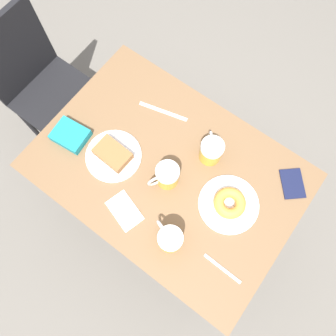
{
  "coord_description": "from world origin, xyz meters",
  "views": [
    {
      "loc": [
        -0.34,
        -0.25,
        2.03
      ],
      "look_at": [
        0.0,
        0.0,
        0.75
      ],
      "focal_mm": 35.0,
      "sensor_mm": 36.0,
      "label": 1
    }
  ],
  "objects_px": {
    "chair": "(37,79)",
    "passport_near_edge": "(292,184)",
    "plate_with_cake": "(113,155)",
    "fork": "(222,269)",
    "knife": "(163,111)",
    "beer_mug_center": "(170,239)",
    "blue_pouch": "(70,135)",
    "beer_mug_right": "(167,176)",
    "napkin_folded": "(125,211)",
    "plate_with_donut": "(229,204)",
    "beer_mug_left": "(211,150)"
  },
  "relations": [
    {
      "from": "chair",
      "to": "passport_near_edge",
      "type": "xyz_separation_m",
      "value": [
        0.21,
        -1.34,
        0.19
      ]
    },
    {
      "from": "plate_with_cake",
      "to": "fork",
      "type": "relative_size",
      "value": 1.42
    },
    {
      "from": "knife",
      "to": "beer_mug_center",
      "type": "bearing_deg",
      "value": -140.67
    },
    {
      "from": "blue_pouch",
      "to": "chair",
      "type": "bearing_deg",
      "value": 69.86
    },
    {
      "from": "beer_mug_right",
      "to": "passport_near_edge",
      "type": "relative_size",
      "value": 0.83
    },
    {
      "from": "beer_mug_right",
      "to": "napkin_folded",
      "type": "height_order",
      "value": "beer_mug_right"
    },
    {
      "from": "beer_mug_right",
      "to": "plate_with_donut",
      "type": "bearing_deg",
      "value": -76.59
    },
    {
      "from": "beer_mug_center",
      "to": "blue_pouch",
      "type": "bearing_deg",
      "value": 80.44
    },
    {
      "from": "passport_near_edge",
      "to": "beer_mug_left",
      "type": "bearing_deg",
      "value": 105.99
    },
    {
      "from": "napkin_folded",
      "to": "knife",
      "type": "bearing_deg",
      "value": 17.57
    },
    {
      "from": "beer_mug_center",
      "to": "blue_pouch",
      "type": "relative_size",
      "value": 0.86
    },
    {
      "from": "chair",
      "to": "blue_pouch",
      "type": "height_order",
      "value": "chair"
    },
    {
      "from": "napkin_folded",
      "to": "plate_with_cake",
      "type": "bearing_deg",
      "value": 49.99
    },
    {
      "from": "beer_mug_center",
      "to": "beer_mug_right",
      "type": "distance_m",
      "value": 0.25
    },
    {
      "from": "beer_mug_right",
      "to": "knife",
      "type": "distance_m",
      "value": 0.32
    },
    {
      "from": "chair",
      "to": "fork",
      "type": "height_order",
      "value": "chair"
    },
    {
      "from": "fork",
      "to": "blue_pouch",
      "type": "bearing_deg",
      "value": 85.33
    },
    {
      "from": "chair",
      "to": "knife",
      "type": "bearing_deg",
      "value": -77.19
    },
    {
      "from": "beer_mug_right",
      "to": "fork",
      "type": "relative_size",
      "value": 0.76
    },
    {
      "from": "beer_mug_left",
      "to": "beer_mug_center",
      "type": "xyz_separation_m",
      "value": [
        -0.39,
        -0.07,
        0.0
      ]
    },
    {
      "from": "fork",
      "to": "beer_mug_left",
      "type": "bearing_deg",
      "value": 40.21
    },
    {
      "from": "chair",
      "to": "fork",
      "type": "distance_m",
      "value": 1.33
    },
    {
      "from": "beer_mug_center",
      "to": "fork",
      "type": "bearing_deg",
      "value": -81.32
    },
    {
      "from": "fork",
      "to": "passport_near_edge",
      "type": "xyz_separation_m",
      "value": [
        0.45,
        -0.05,
        0.0
      ]
    },
    {
      "from": "beer_mug_left",
      "to": "knife",
      "type": "distance_m",
      "value": 0.29
    },
    {
      "from": "chair",
      "to": "beer_mug_right",
      "type": "bearing_deg",
      "value": -95.07
    },
    {
      "from": "plate_with_donut",
      "to": "napkin_folded",
      "type": "distance_m",
      "value": 0.42
    },
    {
      "from": "beer_mug_left",
      "to": "passport_near_edge",
      "type": "xyz_separation_m",
      "value": [
        0.1,
        -0.34,
        -0.05
      ]
    },
    {
      "from": "beer_mug_left",
      "to": "napkin_folded",
      "type": "relative_size",
      "value": 0.71
    },
    {
      "from": "beer_mug_left",
      "to": "plate_with_cake",
      "type": "bearing_deg",
      "value": 127.11
    },
    {
      "from": "plate_with_donut",
      "to": "beer_mug_left",
      "type": "bearing_deg",
      "value": 54.09
    },
    {
      "from": "plate_with_donut",
      "to": "fork",
      "type": "xyz_separation_m",
      "value": [
        -0.22,
        -0.12,
        -0.02
      ]
    },
    {
      "from": "chair",
      "to": "fork",
      "type": "xyz_separation_m",
      "value": [
        -0.24,
        -1.29,
        0.19
      ]
    },
    {
      "from": "beer_mug_center",
      "to": "chair",
      "type": "bearing_deg",
      "value": 75.68
    },
    {
      "from": "beer_mug_right",
      "to": "fork",
      "type": "xyz_separation_m",
      "value": [
        -0.16,
        -0.38,
        -0.05
      ]
    },
    {
      "from": "passport_near_edge",
      "to": "plate_with_cake",
      "type": "bearing_deg",
      "value": 117.22
    },
    {
      "from": "fork",
      "to": "blue_pouch",
      "type": "height_order",
      "value": "blue_pouch"
    },
    {
      "from": "fork",
      "to": "blue_pouch",
      "type": "relative_size",
      "value": 1.08
    },
    {
      "from": "napkin_folded",
      "to": "beer_mug_center",
      "type": "bearing_deg",
      "value": -86.39
    },
    {
      "from": "chair",
      "to": "plate_with_donut",
      "type": "relative_size",
      "value": 3.68
    },
    {
      "from": "beer_mug_left",
      "to": "passport_near_edge",
      "type": "relative_size",
      "value": 0.79
    },
    {
      "from": "blue_pouch",
      "to": "passport_near_edge",
      "type": "bearing_deg",
      "value": -66.24
    },
    {
      "from": "plate_with_donut",
      "to": "blue_pouch",
      "type": "xyz_separation_m",
      "value": [
        -0.15,
        0.71,
        0.0
      ]
    },
    {
      "from": "knife",
      "to": "plate_with_donut",
      "type": "bearing_deg",
      "value": -111.31
    },
    {
      "from": "chair",
      "to": "knife",
      "type": "relative_size",
      "value": 4.03
    },
    {
      "from": "beer_mug_center",
      "to": "beer_mug_right",
      "type": "bearing_deg",
      "value": 39.03
    },
    {
      "from": "beer_mug_center",
      "to": "passport_near_edge",
      "type": "bearing_deg",
      "value": -29.08
    },
    {
      "from": "napkin_folded",
      "to": "fork",
      "type": "xyz_separation_m",
      "value": [
        0.05,
        -0.44,
        -0.0
      ]
    },
    {
      "from": "plate_with_cake",
      "to": "blue_pouch",
      "type": "xyz_separation_m",
      "value": [
        -0.04,
        0.2,
        0.0
      ]
    },
    {
      "from": "plate_with_donut",
      "to": "beer_mug_left",
      "type": "xyz_separation_m",
      "value": [
        0.13,
        0.18,
        0.04
      ]
    }
  ]
}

